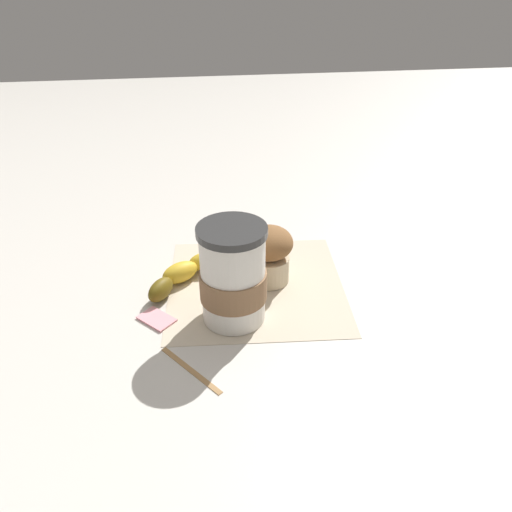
{
  "coord_description": "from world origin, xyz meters",
  "views": [
    {
      "loc": [
        -0.62,
        0.09,
        0.44
      ],
      "look_at": [
        0.0,
        0.0,
        0.05
      ],
      "focal_mm": 35.0,
      "sensor_mm": 36.0,
      "label": 1
    }
  ],
  "objects_px": {
    "banana": "(197,269)",
    "sugar_packet": "(156,318)",
    "muffin": "(269,253)",
    "coffee_cup": "(233,277)"
  },
  "relations": [
    {
      "from": "coffee_cup",
      "to": "muffin",
      "type": "xyz_separation_m",
      "value": [
        0.08,
        -0.06,
        -0.02
      ]
    },
    {
      "from": "coffee_cup",
      "to": "sugar_packet",
      "type": "height_order",
      "value": "coffee_cup"
    },
    {
      "from": "sugar_packet",
      "to": "muffin",
      "type": "bearing_deg",
      "value": -66.24
    },
    {
      "from": "banana",
      "to": "coffee_cup",
      "type": "bearing_deg",
      "value": -155.92
    },
    {
      "from": "muffin",
      "to": "sugar_packet",
      "type": "relative_size",
      "value": 1.82
    },
    {
      "from": "banana",
      "to": "sugar_packet",
      "type": "height_order",
      "value": "banana"
    },
    {
      "from": "coffee_cup",
      "to": "banana",
      "type": "bearing_deg",
      "value": 24.08
    },
    {
      "from": "banana",
      "to": "sugar_packet",
      "type": "xyz_separation_m",
      "value": [
        -0.1,
        0.06,
        -0.01
      ]
    },
    {
      "from": "muffin",
      "to": "sugar_packet",
      "type": "bearing_deg",
      "value": 113.76
    },
    {
      "from": "muffin",
      "to": "banana",
      "type": "bearing_deg",
      "value": 78.91
    }
  ]
}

